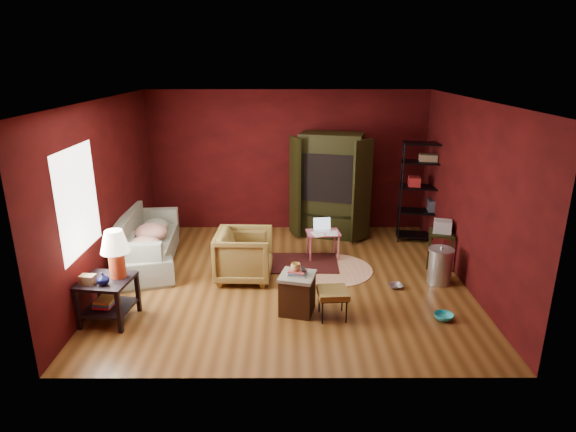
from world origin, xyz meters
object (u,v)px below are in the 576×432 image
Objects in this scene: laptop_desk at (323,235)px; wire_shelving at (426,188)px; sofa at (144,240)px; tv_armoire at (330,184)px; hamper at (297,293)px; side_table at (111,267)px; armchair at (244,253)px.

laptop_desk is 2.25m from wire_shelving.
sofa is 3.60m from tv_armoire.
hamper is 0.93× the size of laptop_desk.
sofa is 1.87m from side_table.
sofa is 1.84m from armchair.
armchair is 2.58m from tv_armoire.
armchair is at bearing -112.25° from tv_armoire.
side_table is 0.62× the size of tv_armoire.
tv_armoire is (1.51, 2.00, 0.62)m from armchair.
tv_armoire reaches higher than hamper.
sofa is at bearing 73.29° from armchair.
sofa is 1.08× the size of tv_armoire.
tv_armoire is at bearing 72.85° from laptop_desk.
wire_shelving is (2.47, 2.78, 0.75)m from hamper.
laptop_desk reaches higher than hamper.
wire_shelving is (1.98, 0.86, 0.61)m from laptop_desk.
armchair is at bearing 37.23° from side_table.
armchair reaches higher than hamper.
tv_armoire is at bearing 45.81° from side_table.
armchair is 3.75m from wire_shelving.
side_table is (0.11, -1.84, 0.32)m from sofa.
tv_armoire is (3.26, 1.40, 0.63)m from sofa.
sofa is 1.14× the size of wire_shelving.
laptop_desk is at bearing -55.05° from armchair.
laptop_desk is at bearing 35.34° from side_table.
sofa is 1.75× the size of side_table.
sofa is at bearing 146.92° from hamper.
tv_armoire reaches higher than wire_shelving.
wire_shelving reaches higher than hamper.
wire_shelving is at bearing 16.58° from laptop_desk.
hamper is at bearing -123.04° from wire_shelving.
armchair is 1.36m from hamper.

